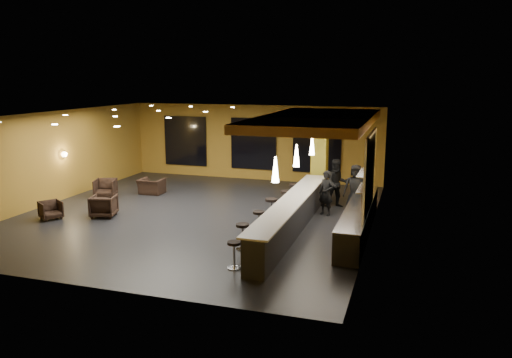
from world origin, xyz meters
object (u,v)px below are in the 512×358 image
(prep_counter, at_px, (358,220))
(staff_a, at_px, (326,193))
(bar_stool_4, at_px, (286,199))
(armchair_a, at_px, (51,210))
(armchair_c, at_px, (105,188))
(armchair_d, at_px, (151,186))
(bar_counter, at_px, (292,216))
(bar_stool_1, at_px, (242,233))
(bar_stool_5, at_px, (294,191))
(staff_c, at_px, (355,188))
(pendant_1, at_px, (296,156))
(armchair_b, at_px, (104,206))
(pendant_0, at_px, (275,169))
(staff_b, at_px, (337,183))
(bar_stool_3, at_px, (271,207))
(column, at_px, (320,155))
(bar_stool_2, at_px, (259,220))
(bar_stool_0, at_px, (234,251))
(pendant_2, at_px, (312,145))

(prep_counter, height_order, staff_a, staff_a)
(bar_stool_4, bearing_deg, staff_a, 12.47)
(armchair_a, height_order, armchair_c, armchair_c)
(armchair_c, bearing_deg, armchair_d, 17.72)
(bar_counter, relative_size, armchair_d, 8.20)
(bar_stool_1, xyz_separation_m, bar_stool_5, (0.22, 5.38, 0.03))
(prep_counter, bearing_deg, staff_c, 98.99)
(pendant_1, distance_m, armchair_b, 6.97)
(staff_a, distance_m, staff_c, 1.19)
(pendant_0, distance_m, bar_stool_1, 2.08)
(pendant_1, distance_m, staff_b, 3.41)
(pendant_1, xyz_separation_m, bar_stool_3, (-0.88, 0.25, -1.82))
(staff_b, relative_size, armchair_c, 2.20)
(bar_stool_3, bearing_deg, pendant_0, -72.21)
(staff_c, relative_size, bar_stool_4, 2.04)
(pendant_0, distance_m, pendant_1, 2.50)
(armchair_b, bearing_deg, armchair_d, -103.85)
(column, height_order, bar_stool_1, column)
(bar_stool_1, bearing_deg, bar_stool_3, 89.02)
(staff_b, bearing_deg, armchair_d, 159.13)
(armchair_a, distance_m, bar_stool_1, 7.34)
(staff_c, distance_m, armchair_b, 8.89)
(prep_counter, bearing_deg, bar_stool_2, -159.99)
(prep_counter, distance_m, staff_b, 3.20)
(staff_a, xyz_separation_m, bar_stool_2, (-1.59, -2.83, -0.32))
(pendant_1, xyz_separation_m, armchair_b, (-6.64, -0.76, -1.97))
(prep_counter, relative_size, bar_stool_2, 8.09)
(pendant_0, relative_size, bar_stool_2, 0.94)
(column, bearing_deg, staff_a, -73.77)
(armchair_b, bearing_deg, bar_stool_4, -175.48)
(column, bearing_deg, armchair_b, -143.81)
(bar_stool_0, bearing_deg, column, 85.16)
(column, xyz_separation_m, bar_stool_4, (-0.68, -2.63, -1.21))
(prep_counter, xyz_separation_m, pendant_2, (-2.00, 2.50, 1.92))
(armchair_a, xyz_separation_m, bar_stool_1, (7.28, -0.98, 0.17))
(staff_c, height_order, bar_stool_0, staff_c)
(bar_counter, distance_m, bar_stool_3, 1.16)
(staff_a, height_order, armchair_b, staff_a)
(armchair_a, height_order, bar_stool_4, bar_stool_4)
(staff_c, xyz_separation_m, armchair_a, (-9.81, -4.09, -0.55))
(pendant_0, relative_size, pendant_2, 1.00)
(bar_stool_4, bearing_deg, armchair_b, -159.48)
(pendant_2, bearing_deg, armchair_b, -153.86)
(bar_counter, bearing_deg, bar_stool_1, -114.60)
(armchair_c, bearing_deg, staff_b, -11.35)
(pendant_1, relative_size, pendant_2, 1.00)
(bar_stool_0, distance_m, bar_stool_3, 4.17)
(pendant_2, distance_m, bar_stool_5, 1.99)
(pendant_2, height_order, bar_stool_2, pendant_2)
(staff_b, bearing_deg, bar_stool_0, -124.73)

